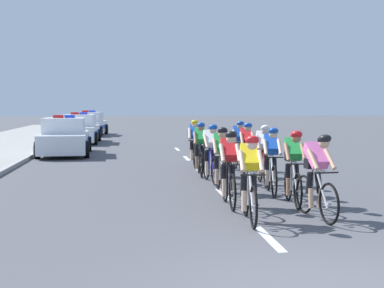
% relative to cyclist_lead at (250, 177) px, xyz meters
% --- Properties ---
extents(kerb_edge, '(0.16, 60.00, 0.13)m').
position_rel_cyclist_lead_xyz_m(kerb_edge, '(-5.76, 10.28, -0.72)').
color(kerb_edge, '#9E9E99').
rests_on(kerb_edge, ground).
extents(lane_markings_centre, '(0.14, 21.60, 0.01)m').
position_rel_cyclist_lead_xyz_m(lane_markings_centre, '(0.05, 4.90, -0.78)').
color(lane_markings_centre, white).
rests_on(lane_markings_centre, ground).
extents(cyclist_lead, '(0.44, 1.72, 1.56)m').
position_rel_cyclist_lead_xyz_m(cyclist_lead, '(0.00, 0.00, 0.00)').
color(cyclist_lead, black).
rests_on(cyclist_lead, ground).
extents(cyclist_second, '(0.45, 1.72, 1.56)m').
position_rel_cyclist_lead_xyz_m(cyclist_second, '(1.25, 0.13, 0.00)').
color(cyclist_second, black).
rests_on(cyclist_second, ground).
extents(cyclist_third, '(0.42, 1.72, 1.56)m').
position_rel_cyclist_lead_xyz_m(cyclist_third, '(-0.09, 1.48, 0.00)').
color(cyclist_third, black).
rests_on(cyclist_third, ground).
extents(cyclist_fourth, '(0.45, 1.72, 1.56)m').
position_rel_cyclist_lead_xyz_m(cyclist_fourth, '(1.23, 1.47, 0.00)').
color(cyclist_fourth, black).
rests_on(cyclist_fourth, ground).
extents(cyclist_fifth, '(0.42, 1.72, 1.56)m').
position_rel_cyclist_lead_xyz_m(cyclist_fifth, '(0.03, 3.11, 0.00)').
color(cyclist_fifth, black).
rests_on(cyclist_fifth, ground).
extents(cyclist_sixth, '(0.45, 1.72, 1.56)m').
position_rel_cyclist_lead_xyz_m(cyclist_sixth, '(1.12, 2.78, 0.00)').
color(cyclist_sixth, black).
rests_on(cyclist_sixth, ground).
extents(cyclist_seventh, '(0.44, 1.72, 1.56)m').
position_rel_cyclist_lead_xyz_m(cyclist_seventh, '(0.03, 4.74, 0.00)').
color(cyclist_seventh, black).
rests_on(cyclist_seventh, ground).
extents(cyclist_eighth, '(0.44, 1.72, 1.56)m').
position_rel_cyclist_lead_xyz_m(cyclist_eighth, '(1.29, 4.16, 0.00)').
color(cyclist_eighth, black).
rests_on(cyclist_eighth, ground).
extents(cyclist_ninth, '(0.43, 1.72, 1.56)m').
position_rel_cyclist_lead_xyz_m(cyclist_ninth, '(-0.06, 6.11, 0.00)').
color(cyclist_ninth, black).
rests_on(cyclist_ninth, ground).
extents(cyclist_tenth, '(0.43, 1.72, 1.56)m').
position_rel_cyclist_lead_xyz_m(cyclist_tenth, '(1.19, 5.71, 0.00)').
color(cyclist_tenth, black).
rests_on(cyclist_tenth, ground).
extents(cyclist_eleventh, '(0.44, 1.72, 1.56)m').
position_rel_cyclist_lead_xyz_m(cyclist_eleventh, '(0.03, 8.23, 0.00)').
color(cyclist_eleventh, black).
rests_on(cyclist_eleventh, ground).
extents(cyclist_twelfth, '(0.42, 1.72, 1.56)m').
position_rel_cyclist_lead_xyz_m(cyclist_twelfth, '(1.26, 7.12, 0.00)').
color(cyclist_twelfth, black).
rests_on(cyclist_twelfth, ground).
extents(police_car_nearest, '(2.14, 4.47, 1.59)m').
position_rel_cyclist_lead_xyz_m(police_car_nearest, '(-4.63, 12.79, -0.11)').
color(police_car_nearest, silver).
rests_on(police_car_nearest, ground).
extents(police_car_second, '(2.03, 4.41, 1.59)m').
position_rel_cyclist_lead_xyz_m(police_car_second, '(-4.63, 19.19, -0.11)').
color(police_car_second, white).
rests_on(police_car_second, ground).
extents(police_car_third, '(2.28, 4.53, 1.59)m').
position_rel_cyclist_lead_xyz_m(police_car_third, '(-4.63, 25.87, -0.11)').
color(police_car_third, silver).
rests_on(police_car_third, ground).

